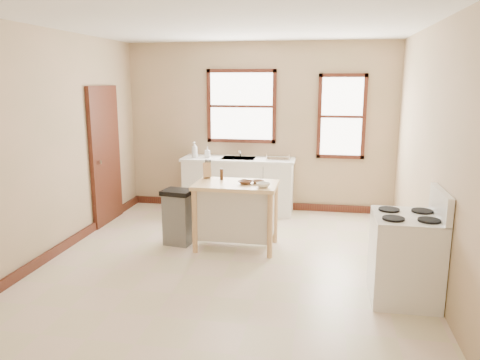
% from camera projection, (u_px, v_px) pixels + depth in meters
% --- Properties ---
extents(floor, '(5.00, 5.00, 0.00)m').
position_uv_depth(floor, '(231.00, 261.00, 5.75)').
color(floor, beige).
rests_on(floor, ground).
extents(ceiling, '(5.00, 5.00, 0.00)m').
position_uv_depth(ceiling, '(230.00, 23.00, 5.16)').
color(ceiling, white).
rests_on(ceiling, ground).
extents(wall_back, '(4.50, 0.04, 2.80)m').
position_uv_depth(wall_back, '(259.00, 127.00, 7.86)').
color(wall_back, tan).
rests_on(wall_back, ground).
extents(wall_left, '(0.04, 5.00, 2.80)m').
position_uv_depth(wall_left, '(54.00, 144.00, 5.84)').
color(wall_left, tan).
rests_on(wall_left, ground).
extents(wall_right, '(0.04, 5.00, 2.80)m').
position_uv_depth(wall_right, '(433.00, 154.00, 5.07)').
color(wall_right, tan).
rests_on(wall_right, ground).
extents(window_main, '(1.17, 0.06, 1.22)m').
position_uv_depth(window_main, '(241.00, 106.00, 7.82)').
color(window_main, '#401711').
rests_on(window_main, wall_back).
extents(window_side, '(0.77, 0.06, 1.37)m').
position_uv_depth(window_side, '(342.00, 117.00, 7.57)').
color(window_side, '#401711').
rests_on(window_side, wall_back).
extents(door_left, '(0.06, 0.90, 2.10)m').
position_uv_depth(door_left, '(105.00, 155.00, 7.16)').
color(door_left, '#401711').
rests_on(door_left, ground).
extents(baseboard_back, '(4.50, 0.04, 0.12)m').
position_uv_depth(baseboard_back, '(258.00, 205.00, 8.11)').
color(baseboard_back, '#401711').
rests_on(baseboard_back, ground).
extents(baseboard_left, '(0.04, 5.00, 0.12)m').
position_uv_depth(baseboard_left, '(64.00, 246.00, 6.11)').
color(baseboard_left, '#401711').
rests_on(baseboard_left, ground).
extents(sink_counter, '(1.86, 0.62, 0.92)m').
position_uv_depth(sink_counter, '(238.00, 185.00, 7.82)').
color(sink_counter, white).
rests_on(sink_counter, ground).
extents(faucet, '(0.03, 0.03, 0.22)m').
position_uv_depth(faucet, '(240.00, 150.00, 7.87)').
color(faucet, silver).
rests_on(faucet, sink_counter).
extents(soap_bottle_a, '(0.12, 0.13, 0.26)m').
position_uv_depth(soap_bottle_a, '(195.00, 150.00, 7.73)').
color(soap_bottle_a, '#B2B2B2').
rests_on(soap_bottle_a, sink_counter).
extents(soap_bottle_b, '(0.09, 0.09, 0.18)m').
position_uv_depth(soap_bottle_b, '(207.00, 152.00, 7.74)').
color(soap_bottle_b, '#B2B2B2').
rests_on(soap_bottle_b, sink_counter).
extents(dish_rack, '(0.46, 0.41, 0.09)m').
position_uv_depth(dish_rack, '(279.00, 157.00, 7.56)').
color(dish_rack, silver).
rests_on(dish_rack, sink_counter).
extents(kitchen_island, '(1.08, 0.69, 0.87)m').
position_uv_depth(kitchen_island, '(236.00, 216.00, 6.14)').
color(kitchen_island, '#F8CD92').
rests_on(kitchen_island, ground).
extents(knife_block, '(0.13, 0.13, 0.20)m').
position_uv_depth(knife_block, '(207.00, 171.00, 6.35)').
color(knife_block, tan).
rests_on(knife_block, kitchen_island).
extents(pepper_grinder, '(0.05, 0.05, 0.15)m').
position_uv_depth(pepper_grinder, '(222.00, 174.00, 6.24)').
color(pepper_grinder, '#432612').
rests_on(pepper_grinder, kitchen_island).
extents(bowl_a, '(0.24, 0.24, 0.04)m').
position_uv_depth(bowl_a, '(246.00, 182.00, 6.01)').
color(bowl_a, brown).
rests_on(bowl_a, kitchen_island).
extents(bowl_b, '(0.22, 0.22, 0.04)m').
position_uv_depth(bowl_b, '(258.00, 182.00, 6.04)').
color(bowl_b, brown).
rests_on(bowl_b, kitchen_island).
extents(bowl_c, '(0.19, 0.19, 0.06)m').
position_uv_depth(bowl_c, '(263.00, 185.00, 5.82)').
color(bowl_c, white).
rests_on(bowl_c, kitchen_island).
extents(trash_bin, '(0.43, 0.38, 0.75)m').
position_uv_depth(trash_bin, '(178.00, 217.00, 6.29)').
color(trash_bin, slate).
rests_on(trash_bin, ground).
extents(gas_stove, '(0.71, 0.71, 1.15)m').
position_uv_depth(gas_stove, '(406.00, 245.00, 4.66)').
color(gas_stove, white).
rests_on(gas_stove, ground).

